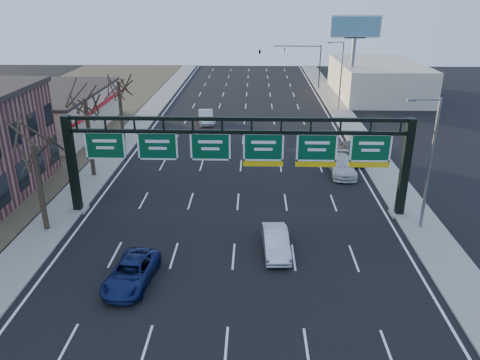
{
  "coord_description": "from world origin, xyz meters",
  "views": [
    {
      "loc": [
        1.14,
        -22.72,
        15.11
      ],
      "look_at": [
        0.26,
        6.55,
        3.2
      ],
      "focal_mm": 35.0,
      "sensor_mm": 36.0,
      "label": 1
    }
  ],
  "objects_px": {
    "car_silver_sedan": "(276,242)",
    "car_white_wagon": "(342,166)",
    "car_blue_suv": "(131,273)",
    "sign_gantry": "(239,153)"
  },
  "relations": [
    {
      "from": "sign_gantry",
      "to": "car_silver_sedan",
      "type": "distance_m",
      "value": 7.13
    },
    {
      "from": "sign_gantry",
      "to": "car_white_wagon",
      "type": "height_order",
      "value": "sign_gantry"
    },
    {
      "from": "car_silver_sedan",
      "to": "car_white_wagon",
      "type": "xyz_separation_m",
      "value": [
        6.38,
        13.63,
        0.04
      ]
    },
    {
      "from": "car_blue_suv",
      "to": "car_silver_sedan",
      "type": "relative_size",
      "value": 1.11
    },
    {
      "from": "car_blue_suv",
      "to": "car_white_wagon",
      "type": "relative_size",
      "value": 0.92
    },
    {
      "from": "car_white_wagon",
      "to": "car_silver_sedan",
      "type": "bearing_deg",
      "value": -113.77
    },
    {
      "from": "car_silver_sedan",
      "to": "car_white_wagon",
      "type": "distance_m",
      "value": 15.04
    },
    {
      "from": "car_white_wagon",
      "to": "sign_gantry",
      "type": "bearing_deg",
      "value": -135.76
    },
    {
      "from": "car_silver_sedan",
      "to": "car_blue_suv",
      "type": "bearing_deg",
      "value": -159.53
    },
    {
      "from": "car_blue_suv",
      "to": "car_white_wagon",
      "type": "bearing_deg",
      "value": 55.91
    }
  ]
}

